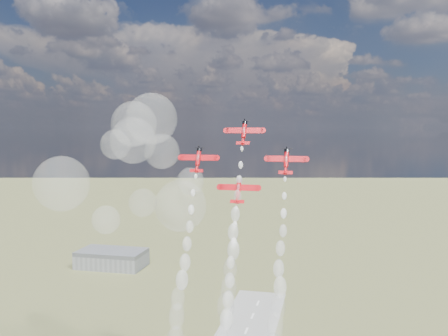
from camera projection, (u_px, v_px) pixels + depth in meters
name	position (u px, v px, depth m)	size (l,w,h in m)	color
hangar	(112.00, 258.00, 360.42)	(50.00, 28.00, 13.00)	gray
plane_lead	(244.00, 132.00, 164.09)	(12.97, 6.69, 8.52)	red
plane_left	(198.00, 160.00, 163.41)	(12.97, 6.69, 8.52)	red
plane_right	(286.00, 161.00, 156.74)	(12.97, 6.69, 8.52)	red
plane_slot	(238.00, 190.00, 156.06)	(12.97, 6.69, 8.52)	red
smoke_trail_lead	(230.00, 271.00, 146.26)	(5.33, 26.95, 49.70)	white
smoke_trail_left	(179.00, 302.00, 145.43)	(5.77, 27.34, 49.95)	white
smoke_trail_right	(277.00, 309.00, 138.61)	(5.53, 27.99, 48.61)	white
drifted_smoke_cloud	(130.00, 164.00, 179.04)	(66.47, 34.24, 51.94)	white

